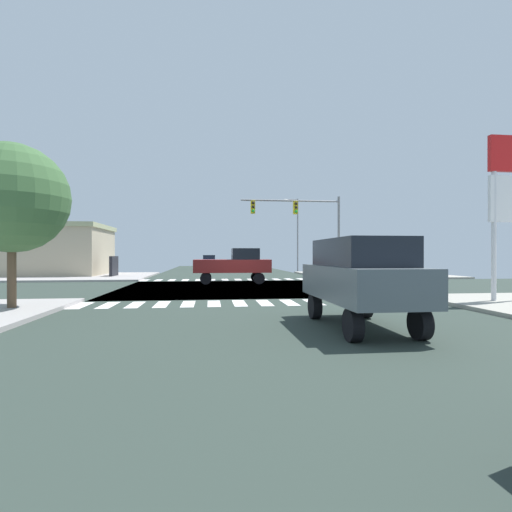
% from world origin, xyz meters
% --- Properties ---
extents(ground, '(90.00, 90.00, 0.05)m').
position_xyz_m(ground, '(0.00, 0.00, -0.03)').
color(ground, '#2C3731').
extents(sidewalk_corner_ne, '(12.00, 12.00, 0.14)m').
position_xyz_m(sidewalk_corner_ne, '(13.00, 12.00, 0.07)').
color(sidewalk_corner_ne, '#A09B91').
rests_on(sidewalk_corner_ne, ground).
extents(sidewalk_corner_nw, '(12.00, 12.00, 0.14)m').
position_xyz_m(sidewalk_corner_nw, '(-13.00, 12.00, 0.07)').
color(sidewalk_corner_nw, '#9F9A98').
rests_on(sidewalk_corner_nw, ground).
extents(crosswalk_near, '(13.50, 2.00, 0.01)m').
position_xyz_m(crosswalk_near, '(-0.25, -7.30, 0.00)').
color(crosswalk_near, white).
rests_on(crosswalk_near, ground).
extents(crosswalk_far, '(13.50, 2.00, 0.01)m').
position_xyz_m(crosswalk_far, '(-0.25, 7.30, 0.00)').
color(crosswalk_far, white).
rests_on(crosswalk_far, ground).
extents(traffic_signal_mast, '(7.99, 0.55, 6.59)m').
position_xyz_m(traffic_signal_mast, '(5.28, 7.59, 4.92)').
color(traffic_signal_mast, gray).
rests_on(traffic_signal_mast, ground).
extents(gas_station_sign, '(1.60, 0.20, 6.54)m').
position_xyz_m(gas_station_sign, '(9.62, -8.75, 4.42)').
color(gas_station_sign, silver).
rests_on(gas_station_sign, ground).
extents(street_lamp, '(1.78, 0.32, 8.24)m').
position_xyz_m(street_lamp, '(7.73, 20.51, 4.91)').
color(street_lamp, gray).
rests_on(street_lamp, ground).
extents(bank_building, '(16.56, 8.06, 4.62)m').
position_xyz_m(bank_building, '(-18.82, 14.23, 2.32)').
color(bank_building, tan).
rests_on(bank_building, ground).
extents(sidewalk_tree, '(3.68, 3.68, 5.66)m').
position_xyz_m(sidewalk_tree, '(-8.52, -8.69, 3.81)').
color(sidewalk_tree, brown).
rests_on(sidewalk_tree, ground).
extents(pickup_crossing_1, '(5.10, 2.00, 2.35)m').
position_xyz_m(pickup_crossing_1, '(-0.25, 3.50, 1.29)').
color(pickup_crossing_1, black).
rests_on(pickup_crossing_1, ground).
extents(sedan_queued_2, '(1.80, 4.30, 1.88)m').
position_xyz_m(sedan_queued_2, '(-2.00, 29.53, 1.12)').
color(sedan_queued_2, black).
rests_on(sedan_queued_2, ground).
extents(suv_leading_1, '(1.96, 4.60, 2.34)m').
position_xyz_m(suv_leading_1, '(2.00, -12.82, 1.39)').
color(suv_leading_1, black).
rests_on(suv_leading_1, ground).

